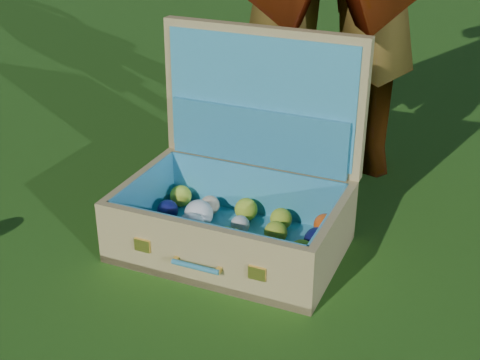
# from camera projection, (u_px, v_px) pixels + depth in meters

# --- Properties ---
(ground) EXTENTS (60.00, 60.00, 0.00)m
(ground) POSITION_uv_depth(u_px,v_px,m) (157.00, 279.00, 1.58)
(ground) COLOR #215114
(ground) RESTS_ON ground
(suitcase) EXTENTS (0.58, 0.45, 0.53)m
(suitcase) POSITION_uv_depth(u_px,v_px,m) (241.00, 187.00, 1.69)
(suitcase) COLOR tan
(suitcase) RESTS_ON ground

